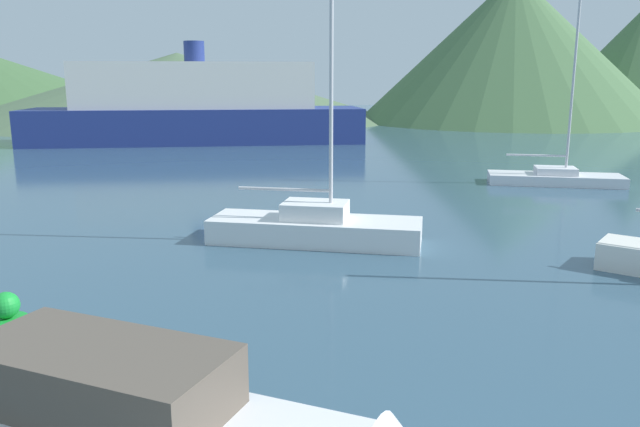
# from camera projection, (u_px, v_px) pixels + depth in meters

# --- Properties ---
(sailboat_inner) EXTENTS (6.47, 2.87, 10.82)m
(sailboat_inner) POSITION_uv_depth(u_px,v_px,m) (555.00, 176.00, 30.25)
(sailboat_inner) COLOR silver
(sailboat_inner) RESTS_ON ground_plane
(sailboat_outer) EXTENTS (6.76, 2.85, 10.94)m
(sailboat_outer) POSITION_uv_depth(u_px,v_px,m) (315.00, 226.00, 19.46)
(sailboat_outer) COLOR white
(sailboat_outer) RESTS_ON ground_plane
(ferry_distant) EXTENTS (26.86, 11.06, 7.89)m
(ferry_distant) POSITION_uv_depth(u_px,v_px,m) (196.00, 108.00, 49.44)
(ferry_distant) COLOR navy
(ferry_distant) RESTS_ON ground_plane
(buoy_marker) EXTENTS (0.77, 0.77, 0.88)m
(buoy_marker) POSITION_uv_depth(u_px,v_px,m) (7.00, 317.00, 12.47)
(buoy_marker) COLOR green
(buoy_marker) RESTS_ON ground_plane
(hill_central) EXTENTS (54.27, 54.27, 8.21)m
(hill_central) POSITION_uv_depth(u_px,v_px,m) (178.00, 86.00, 78.89)
(hill_central) COLOR #4C6647
(hill_central) RESTS_ON ground_plane
(hill_east) EXTENTS (36.34, 36.34, 17.11)m
(hill_east) POSITION_uv_depth(u_px,v_px,m) (512.00, 48.00, 73.99)
(hill_east) COLOR #476B42
(hill_east) RESTS_ON ground_plane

